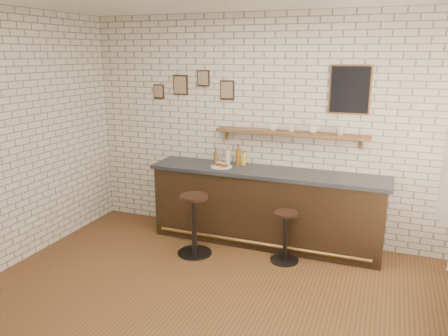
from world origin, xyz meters
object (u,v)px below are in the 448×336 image
at_px(bitters_bottle_brown, 216,157).
at_px(shelf_cup_b, 292,128).
at_px(sandwich_plate, 221,167).
at_px(bitters_bottle_white, 228,157).
at_px(bitters_bottle_amber, 238,156).
at_px(shelf_cup_c, 313,130).
at_px(condiment_bottle_yellow, 244,159).
at_px(shelf_cup_d, 340,131).
at_px(bar_stool_left, 194,223).
at_px(bar_stool_right, 285,235).
at_px(shelf_cup_a, 273,127).
at_px(ciabatta_sandwich, 222,164).
at_px(bar_counter, 266,207).

xyz_separation_m(bitters_bottle_brown, shelf_cup_b, (1.04, 0.05, 0.45)).
relative_size(sandwich_plate, bitters_bottle_white, 1.21).
distance_m(bitters_bottle_brown, bitters_bottle_amber, 0.33).
xyz_separation_m(bitters_bottle_amber, shelf_cup_c, (0.99, 0.05, 0.42)).
height_order(condiment_bottle_yellow, shelf_cup_d, shelf_cup_d).
relative_size(bitters_bottle_brown, bitters_bottle_amber, 0.73).
height_order(bar_stool_left, bar_stool_right, bar_stool_left).
bearing_deg(condiment_bottle_yellow, shelf_cup_a, 7.50).
relative_size(condiment_bottle_yellow, bar_stool_left, 0.25).
distance_m(ciabatta_sandwich, bitters_bottle_amber, 0.27).
bearing_deg(shelf_cup_d, bitters_bottle_brown, 170.99).
height_order(bar_stool_left, shelf_cup_b, shelf_cup_b).
relative_size(bitters_bottle_brown, bitters_bottle_white, 0.89).
xyz_separation_m(bitters_bottle_white, bitters_bottle_amber, (0.15, 0.00, 0.02)).
height_order(bitters_bottle_amber, bar_stool_left, bitters_bottle_amber).
bearing_deg(shelf_cup_b, shelf_cup_a, 128.34).
relative_size(ciabatta_sandwich, condiment_bottle_yellow, 1.04).
xyz_separation_m(condiment_bottle_yellow, shelf_cup_d, (1.24, 0.05, 0.46)).
relative_size(bitters_bottle_amber, shelf_cup_a, 2.55).
bearing_deg(bitters_bottle_brown, shelf_cup_c, 2.24).
xyz_separation_m(sandwich_plate, bar_stool_right, (0.99, -0.39, -0.67)).
bearing_deg(sandwich_plate, condiment_bottle_yellow, 38.99).
bearing_deg(sandwich_plate, bar_counter, 4.71).
height_order(sandwich_plate, bitters_bottle_white, bitters_bottle_white).
height_order(bitters_bottle_amber, bar_stool_right, bitters_bottle_amber).
xyz_separation_m(sandwich_plate, condiment_bottle_yellow, (0.25, 0.20, 0.07)).
bearing_deg(bitters_bottle_white, bitters_bottle_amber, 0.00).
xyz_separation_m(sandwich_plate, shelf_cup_a, (0.64, 0.25, 0.53)).
height_order(ciabatta_sandwich, shelf_cup_a, shelf_cup_a).
distance_m(ciabatta_sandwich, bar_stool_left, 0.88).
xyz_separation_m(bar_stool_left, shelf_cup_a, (0.77, 0.85, 1.12)).
relative_size(ciabatta_sandwich, bitters_bottle_white, 0.86).
xyz_separation_m(condiment_bottle_yellow, bar_stool_left, (-0.38, -0.80, -0.67)).
distance_m(ciabatta_sandwich, bitters_bottle_brown, 0.26).
height_order(shelf_cup_b, shelf_cup_d, shelf_cup_d).
relative_size(bitters_bottle_white, condiment_bottle_yellow, 1.21).
bearing_deg(shelf_cup_b, condiment_bottle_yellow, 132.97).
bearing_deg(shelf_cup_a, bar_counter, -126.10).
distance_m(bitters_bottle_white, shelf_cup_d, 1.53).
height_order(bitters_bottle_brown, bitters_bottle_white, bitters_bottle_white).
height_order(bitters_bottle_white, bar_stool_right, bitters_bottle_white).
bearing_deg(ciabatta_sandwich, condiment_bottle_yellow, 39.98).
relative_size(ciabatta_sandwich, bitters_bottle_amber, 0.71).
bearing_deg(shelf_cup_d, condiment_bottle_yellow, 171.57).
distance_m(bitters_bottle_white, bar_stool_left, 1.06).
bearing_deg(shelf_cup_b, bitters_bottle_amber, 132.45).
height_order(sandwich_plate, bitters_bottle_amber, bitters_bottle_amber).
distance_m(bitters_bottle_white, condiment_bottle_yellow, 0.23).
distance_m(shelf_cup_a, shelf_cup_c, 0.52).
relative_size(sandwich_plate, bitters_bottle_amber, 0.99).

